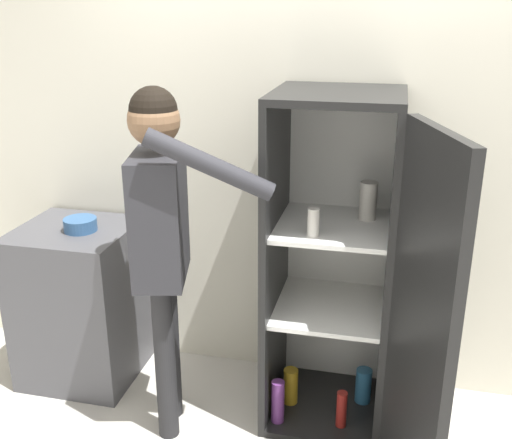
% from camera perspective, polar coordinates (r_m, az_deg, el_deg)
% --- Properties ---
extents(wall_back, '(7.00, 0.06, 2.55)m').
position_cam_1_polar(wall_back, '(3.26, 5.43, 5.28)').
color(wall_back, silver).
rests_on(wall_back, ground_plane).
extents(refrigerator, '(0.84, 1.21, 1.72)m').
position_cam_1_polar(refrigerator, '(2.96, 8.78, -5.30)').
color(refrigerator, black).
rests_on(refrigerator, ground_plane).
extents(person, '(0.74, 0.52, 1.76)m').
position_cam_1_polar(person, '(2.82, -8.98, -0.05)').
color(person, '#262628').
rests_on(person, ground_plane).
extents(counter, '(0.63, 0.59, 0.92)m').
position_cam_1_polar(counter, '(3.65, -16.32, -7.60)').
color(counter, '#4C4C51').
rests_on(counter, ground_plane).
extents(bowl, '(0.18, 0.18, 0.07)m').
position_cam_1_polar(bowl, '(3.41, -16.39, -0.46)').
color(bowl, '#335B8E').
rests_on(bowl, counter).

